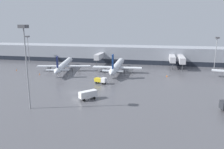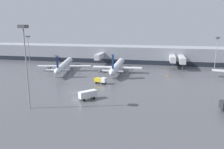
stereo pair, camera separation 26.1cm
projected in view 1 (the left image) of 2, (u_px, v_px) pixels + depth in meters
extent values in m
plane|color=#4C4C51|center=(75.00, 92.00, 68.33)|extent=(320.00, 320.00, 0.00)
cube|color=gray|center=(115.00, 54.00, 126.48)|extent=(160.00, 16.00, 9.00)
cube|color=#1E232D|center=(112.00, 61.00, 119.53)|extent=(156.80, 0.10, 2.40)
cube|color=#BCBCC1|center=(99.00, 56.00, 114.61)|extent=(2.60, 11.20, 2.80)
cylinder|color=#3F4247|center=(97.00, 64.00, 110.50)|extent=(0.44, 0.44, 3.20)
cube|color=#BCBCC1|center=(172.00, 59.00, 106.79)|extent=(2.60, 11.72, 2.80)
cylinder|color=#3F4247|center=(172.00, 67.00, 102.43)|extent=(0.44, 0.44, 3.20)
cube|color=#BCBCC1|center=(181.00, 59.00, 104.66)|extent=(2.60, 14.38, 2.80)
cylinder|color=#3F4247|center=(182.00, 68.00, 99.04)|extent=(0.44, 0.44, 3.20)
cylinder|color=silver|center=(117.00, 66.00, 97.12)|extent=(4.26, 27.57, 3.00)
cone|color=silver|center=(122.00, 60.00, 111.92)|extent=(3.00, 3.43, 2.85)
cone|color=silver|center=(111.00, 73.00, 81.74)|extent=(2.90, 4.62, 2.70)
cube|color=silver|center=(117.00, 67.00, 96.59)|extent=(21.83, 3.96, 0.44)
cube|color=silver|center=(113.00, 71.00, 84.90)|extent=(8.32, 2.04, 0.35)
cube|color=navy|center=(113.00, 62.00, 84.12)|extent=(0.48, 2.69, 5.83)
cylinder|color=slate|center=(104.00, 69.00, 97.76)|extent=(1.80, 3.34, 1.65)
cylinder|color=slate|center=(131.00, 70.00, 95.82)|extent=(1.80, 3.34, 1.65)
cylinder|color=#2D2D33|center=(120.00, 67.00, 106.18)|extent=(0.20, 0.20, 1.56)
cylinder|color=#2D2D33|center=(109.00, 71.00, 96.82)|extent=(0.20, 0.20, 1.56)
cylinder|color=#2D2D33|center=(125.00, 71.00, 95.71)|extent=(0.20, 0.20, 1.56)
cylinder|color=silver|center=(64.00, 65.00, 100.27)|extent=(9.53, 29.61, 2.70)
cone|color=silver|center=(70.00, 59.00, 116.24)|extent=(3.18, 3.48, 2.56)
cone|color=silver|center=(56.00, 72.00, 83.77)|extent=(3.30, 4.50, 2.43)
cube|color=silver|center=(64.00, 66.00, 99.66)|extent=(24.05, 7.83, 0.44)
cube|color=silver|center=(58.00, 70.00, 86.84)|extent=(9.24, 3.38, 0.35)
cube|color=navy|center=(57.00, 63.00, 86.18)|extent=(0.83, 2.09, 4.98)
cylinder|color=slate|center=(49.00, 68.00, 99.69)|extent=(2.03, 2.79, 1.48)
cylinder|color=slate|center=(79.00, 68.00, 100.00)|extent=(2.03, 2.79, 1.48)
cylinder|color=#2D2D33|center=(68.00, 65.00, 110.16)|extent=(0.20, 0.20, 1.63)
cylinder|color=#2D2D33|center=(55.00, 70.00, 99.17)|extent=(0.20, 0.20, 1.63)
cylinder|color=#2D2D33|center=(72.00, 70.00, 99.35)|extent=(0.20, 0.20, 1.63)
cube|color=gold|center=(99.00, 80.00, 78.62)|extent=(3.11, 2.43, 1.27)
cube|color=silver|center=(104.00, 80.00, 77.54)|extent=(2.07, 2.04, 1.61)
cylinder|color=black|center=(105.00, 83.00, 78.42)|extent=(0.74, 0.44, 0.70)
cylinder|color=black|center=(103.00, 84.00, 77.10)|extent=(0.74, 0.44, 0.70)
cylinder|color=black|center=(99.00, 82.00, 79.72)|extent=(0.74, 0.44, 0.70)
cylinder|color=black|center=(96.00, 83.00, 78.41)|extent=(0.74, 0.44, 0.70)
cylinder|color=black|center=(222.00, 109.00, 53.95)|extent=(0.74, 0.41, 0.70)
cube|color=silver|center=(91.00, 93.00, 61.99)|extent=(3.52, 3.62, 1.82)
cube|color=silver|center=(83.00, 95.00, 60.51)|extent=(2.62, 2.63, 1.82)
cylinder|color=black|center=(84.00, 100.00, 60.09)|extent=(0.66, 0.69, 0.70)
cylinder|color=black|center=(81.00, 99.00, 61.39)|extent=(0.66, 0.69, 0.70)
cylinder|color=black|center=(94.00, 98.00, 61.94)|extent=(0.66, 0.69, 0.70)
cylinder|color=black|center=(91.00, 96.00, 63.25)|extent=(0.66, 0.69, 0.70)
cone|color=orange|center=(16.00, 70.00, 100.93)|extent=(0.37, 0.37, 0.72)
cone|color=orange|center=(167.00, 76.00, 89.09)|extent=(0.51, 0.51, 0.76)
cone|color=orange|center=(40.00, 74.00, 92.75)|extent=(0.39, 0.39, 0.68)
cylinder|color=gray|center=(27.00, 70.00, 52.97)|extent=(0.30, 0.30, 19.86)
cube|color=#4C4C51|center=(23.00, 26.00, 50.70)|extent=(1.80, 1.80, 0.80)
cylinder|color=gray|center=(216.00, 54.00, 104.61)|extent=(0.30, 0.30, 14.37)
cube|color=#4C4C51|center=(217.00, 38.00, 102.94)|extent=(1.80, 1.80, 0.80)
cylinder|color=gray|center=(28.00, 50.00, 122.94)|extent=(0.30, 0.30, 14.05)
cube|color=#4C4C51|center=(27.00, 36.00, 121.30)|extent=(1.80, 1.80, 0.80)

